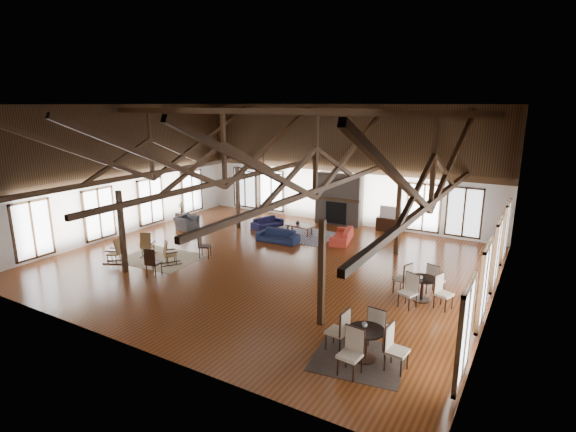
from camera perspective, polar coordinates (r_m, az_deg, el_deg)
The scene contains 31 objects.
floor at distance 17.64m, azimuth -2.53°, elevation -5.91°, with size 16.00×16.00×0.00m, color brown.
ceiling at distance 16.56m, azimuth -2.76°, elevation 13.97°, with size 16.00×14.00×0.02m, color black.
wall_back at distance 22.96m, azimuth 6.93°, elevation 6.43°, with size 16.00×0.02×6.00m, color silver.
wall_front at distance 11.75m, azimuth -21.48°, elevation -1.90°, with size 16.00×0.02×6.00m, color silver.
wall_left at distance 22.18m, azimuth -20.37°, elevation 5.38°, with size 0.02×14.00×6.00m, color silver.
wall_right at distance 14.27m, azimuth 25.47°, elevation 0.42°, with size 0.02×14.00×6.00m, color silver.
roof_truss at distance 16.69m, azimuth -2.68°, elevation 7.19°, with size 15.60×14.07×3.14m.
post_grid at distance 17.17m, azimuth -2.58°, elevation -1.13°, with size 8.16×7.16×3.05m.
fireplace at distance 22.96m, azimuth 6.48°, elevation 2.11°, with size 2.50×0.69×2.60m.
ceiling_fan at distance 15.63m, azimuth -3.12°, elevation 5.61°, with size 1.60×1.60×0.75m.
sofa_navy_front at distance 20.08m, azimuth -1.31°, elevation -2.54°, with size 1.90×0.74×0.56m, color #151C3A.
sofa_navy_left at distance 22.44m, azimuth -2.65°, elevation -0.84°, with size 0.66×1.68×0.49m, color #141336.
sofa_orange at distance 20.28m, azimuth 6.84°, elevation -2.45°, with size 0.77×1.96×0.57m, color #B43022.
coffee_table at distance 21.10m, azimuth 1.50°, elevation -1.29°, with size 1.32×0.77×0.48m.
vase at distance 21.18m, azimuth 1.22°, elevation -0.78°, with size 0.20×0.20×0.21m, color #B2B2B2.
armchair at distance 22.67m, azimuth -12.75°, elevation -0.82°, with size 0.87×1.00×0.65m, color #2D2D30.
side_table_lamp at distance 23.44m, azimuth -13.32°, elevation -0.00°, with size 0.48×0.48×1.23m.
rocking_chair_a at distance 19.04m, azimuth -17.49°, elevation -3.54°, with size 0.71×0.88×1.01m.
rocking_chair_b at distance 17.85m, azimuth -14.96°, elevation -4.60°, with size 0.75×0.84×0.97m.
rocking_chair_c at distance 18.67m, azimuth -21.05°, elevation -4.24°, with size 0.86×0.70×0.98m.
side_chair_a at distance 18.30m, azimuth -10.83°, elevation -3.37°, with size 0.59×0.59×1.06m.
side_chair_b at distance 16.71m, azimuth -16.92°, elevation -5.41°, with size 0.53×0.53×1.08m.
cafe_table_near at distance 11.34m, azimuth 9.85°, elevation -15.09°, with size 2.13×2.13×1.10m.
cafe_table_far at distance 14.81m, azimuth 16.69°, elevation -8.39°, with size 2.03×2.03×1.04m.
cup_near at distance 11.31m, azimuth 9.70°, elevation -13.48°, with size 0.13×0.13×0.11m, color #B2B2B2.
cup_far at distance 14.64m, azimuth 16.50°, elevation -7.48°, with size 0.12×0.12×0.09m, color #B2B2B2.
tv_console at distance 22.34m, azimuth 12.81°, elevation -1.06°, with size 1.28×0.48×0.64m, color black.
television at distance 22.19m, azimuth 12.97°, elevation 0.48°, with size 1.05×0.14×0.60m, color #B2B2B2.
rug_tan at distance 18.77m, azimuth -15.87°, elevation -5.18°, with size 2.96×2.33×0.01m, color tan.
rug_navy at distance 21.30m, azimuth 1.74°, elevation -2.33°, with size 3.23×2.42×0.01m, color #18163F.
rug_dark at distance 11.61m, azimuth 8.96°, elevation -17.42°, with size 2.15×1.96×0.01m, color black.
Camera 1 is at (9.00, -13.90, 6.06)m, focal length 28.00 mm.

